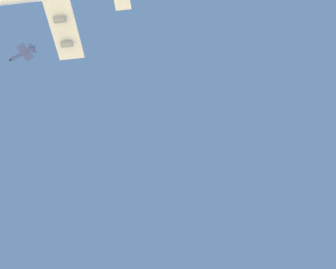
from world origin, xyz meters
TOP-DOWN VIEW (x-y plane):
  - chase_jet_lead at (51.31, 107.75)m, footprint 14.63×10.09m

SIDE VIEW (x-z plane):
  - chase_jet_lead at x=51.31m, z-range 152.53..156.53m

